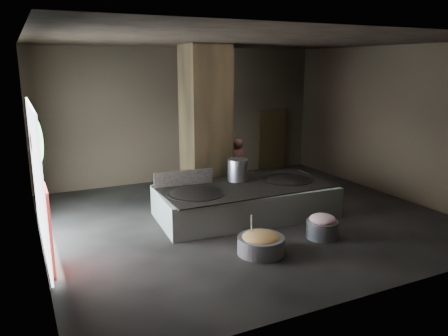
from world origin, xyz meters
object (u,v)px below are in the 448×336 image
wok_right (287,182)px  cook (237,166)px  hearth_platform (245,201)px  stock_pot (238,170)px  wok_left (195,196)px  veg_basin (261,245)px  meat_basin (322,229)px

wok_right → cook: 1.96m
hearth_platform → stock_pot: bearing=88.8°
stock_pot → cook: 1.54m
wok_left → cook: (2.18, 1.96, 0.12)m
cook → veg_basin: bearing=61.4°
hearth_platform → veg_basin: hearth_platform is taller
meat_basin → wok_right: bearing=77.9°
hearth_platform → wok_left: (-1.45, -0.05, 0.35)m
wok_right → cook: cook is taller
wok_left → veg_basin: 2.35m
wok_right → meat_basin: 2.27m
stock_pot → veg_basin: bearing=-107.8°
hearth_platform → cook: 2.09m
hearth_platform → cook: size_ratio=2.64×
wok_left → wok_right: (2.80, 0.10, 0.00)m
stock_pot → meat_basin: bearing=-72.5°
cook → veg_basin: 4.49m
wok_left → wok_right: 2.80m
veg_basin → stock_pot: bearing=72.2°
hearth_platform → meat_basin: hearth_platform is taller
wok_left → meat_basin: bearing=-41.3°
veg_basin → wok_left: bearing=105.4°
wok_right → veg_basin: wok_right is taller
hearth_platform → wok_right: wok_right is taller
wok_left → hearth_platform: bearing=2.0°
cook → veg_basin: size_ratio=1.73×
hearth_platform → wok_left: bearing=-174.1°
cook → meat_basin: 4.07m
wok_right → veg_basin: size_ratio=1.34×
wok_left → stock_pot: size_ratio=2.42×
wok_right → stock_pot: size_ratio=2.25×
stock_pot → meat_basin: stock_pot is taller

